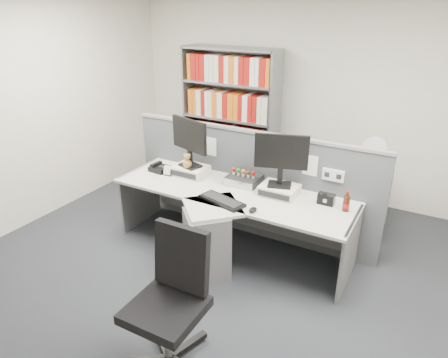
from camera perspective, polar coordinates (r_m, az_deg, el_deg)
The scene contains 21 objects.
ground at distance 4.06m, azimuth -4.66°, elevation -15.30°, with size 5.50×5.50×0.00m, color #32343B.
room_shell at distance 3.25m, azimuth -5.70°, elevation 10.12°, with size 5.04×5.54×2.72m.
partition at distance 4.65m, azimuth 3.67°, elevation -0.50°, with size 3.00×0.08×1.27m.
desk at distance 4.22m, azimuth -0.37°, elevation -6.05°, with size 2.60×1.20×0.72m.
monitor_riser_left at distance 4.67m, azimuth -4.79°, elevation 1.23°, with size 0.38×0.31×0.10m.
monitor_riser_right at distance 4.20m, azimuth 7.80°, elevation -1.57°, with size 0.38×0.31×0.10m.
monitor_left at distance 4.54m, azimuth -4.93°, elevation 5.71°, with size 0.53×0.24×0.56m.
monitor_right at distance 4.06m, azimuth 8.10°, elevation 3.26°, with size 0.52×0.23×0.55m.
desktop_pc at distance 4.42m, azimuth 2.83°, elevation -0.10°, with size 0.35×0.31×0.09m.
figurines at distance 4.37m, azimuth 2.76°, elevation 0.99°, with size 0.29×0.05×0.09m.
keyboard at distance 4.02m, azimuth -0.28°, elevation -3.07°, with size 0.53×0.31×0.03m.
mouse at distance 3.85m, azimuth 4.11°, elevation -4.37°, with size 0.07×0.11×0.04m, color black.
desk_phone at distance 4.82m, azimuth -9.13°, elevation 1.53°, with size 0.22×0.21×0.09m.
desk_calendar at distance 4.68m, azimuth -7.93°, elevation 1.08°, with size 0.09×0.07×0.11m.
plush_toy at distance 4.57m, azimuth -5.23°, elevation 2.42°, with size 0.10×0.10×0.18m.
speaker at distance 4.09m, azimuth 14.28°, elevation -2.76°, with size 0.16×0.09×0.11m, color black.
cola_bottle at distance 4.00m, azimuth 16.92°, elevation -3.34°, with size 0.07×0.07×0.21m.
shelving_unit at distance 5.93m, azimuth 0.89°, elevation 8.29°, with size 1.41×0.40×2.00m.
filing_cabinet at distance 5.12m, azimuth 19.49°, elevation -3.21°, with size 0.45×0.61×0.70m.
desk_fan at distance 4.87m, azimuth 20.51°, elevation 3.62°, with size 0.28×0.17×0.48m.
office_chair at distance 3.09m, azimuth -7.40°, elevation -16.27°, with size 0.68×0.71×1.07m.
Camera 1 is at (1.81, -2.59, 2.54)m, focal length 32.28 mm.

